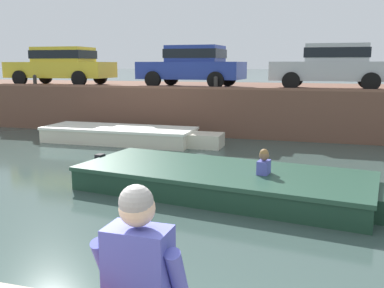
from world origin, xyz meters
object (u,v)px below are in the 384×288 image
(mooring_bollard_west, at_px, (35,80))
(mooring_bollard_mid, at_px, (216,82))
(motorboat_passing, at_px, (235,183))
(car_leftmost_yellow, at_px, (62,64))
(boat_moored_west_cream, at_px, (126,135))
(car_centre_silver, at_px, (333,64))
(car_left_inner_blue, at_px, (193,64))
(person_seated_right, at_px, (142,283))

(mooring_bollard_west, bearing_deg, mooring_bollard_mid, 0.00)
(motorboat_passing, xyz_separation_m, car_leftmost_yellow, (-8.80, 7.79, 2.28))
(boat_moored_west_cream, bearing_deg, motorboat_passing, -45.67)
(motorboat_passing, relative_size, mooring_bollard_west, 15.87)
(car_centre_silver, bearing_deg, car_leftmost_yellow, 179.98)
(motorboat_passing, xyz_separation_m, car_left_inner_blue, (-3.11, 7.78, 2.28))
(car_leftmost_yellow, bearing_deg, car_centre_silver, -0.02)
(car_leftmost_yellow, bearing_deg, car_left_inner_blue, -0.04)
(car_centre_silver, bearing_deg, mooring_bollard_mid, -163.22)
(boat_moored_west_cream, height_order, mooring_bollard_west, mooring_bollard_west)
(car_left_inner_blue, relative_size, mooring_bollard_west, 8.94)
(person_seated_right, bearing_deg, car_centre_silver, 84.35)
(boat_moored_west_cream, height_order, person_seated_right, person_seated_right)
(car_left_inner_blue, bearing_deg, mooring_bollard_mid, -45.25)
(motorboat_passing, height_order, person_seated_right, person_seated_right)
(motorboat_passing, height_order, mooring_bollard_mid, mooring_bollard_mid)
(car_leftmost_yellow, distance_m, car_left_inner_blue, 5.69)
(mooring_bollard_west, height_order, mooring_bollard_mid, same)
(car_centre_silver, bearing_deg, person_seated_right, -95.65)
(car_left_inner_blue, bearing_deg, boat_moored_west_cream, -112.85)
(car_leftmost_yellow, relative_size, mooring_bollard_west, 9.82)
(boat_moored_west_cream, xyz_separation_m, car_left_inner_blue, (1.36, 3.22, 2.27))
(motorboat_passing, relative_size, mooring_bollard_mid, 15.87)
(motorboat_passing, bearing_deg, boat_moored_west_cream, 134.33)
(car_leftmost_yellow, bearing_deg, mooring_bollard_mid, -9.72)
(person_seated_right, bearing_deg, car_left_inner_blue, 104.98)
(boat_moored_west_cream, height_order, motorboat_passing, motorboat_passing)
(car_centre_silver, bearing_deg, motorboat_passing, -103.99)
(mooring_bollard_west, xyz_separation_m, person_seated_right, (9.87, -12.60, -0.59))
(car_left_inner_blue, height_order, mooring_bollard_west, car_left_inner_blue)
(car_leftmost_yellow, height_order, car_left_inner_blue, same)
(boat_moored_west_cream, xyz_separation_m, mooring_bollard_west, (-4.84, 2.05, 1.66))
(car_left_inner_blue, xyz_separation_m, mooring_bollard_west, (-6.19, -1.17, -0.61))
(car_centre_silver, height_order, person_seated_right, car_centre_silver)
(person_seated_right, bearing_deg, motorboat_passing, 95.51)
(car_leftmost_yellow, xyz_separation_m, car_left_inner_blue, (5.69, -0.00, -0.00))
(car_centre_silver, bearing_deg, boat_moored_west_cream, -153.31)
(motorboat_passing, bearing_deg, car_left_inner_blue, 111.76)
(boat_moored_west_cream, xyz_separation_m, mooring_bollard_mid, (2.51, 2.05, 1.66))
(boat_moored_west_cream, height_order, car_centre_silver, car_centre_silver)
(car_centre_silver, bearing_deg, mooring_bollard_west, -174.05)
(motorboat_passing, xyz_separation_m, person_seated_right, (0.58, -5.99, 1.08))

